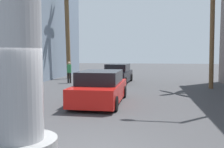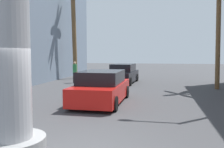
{
  "view_description": "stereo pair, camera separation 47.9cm",
  "coord_description": "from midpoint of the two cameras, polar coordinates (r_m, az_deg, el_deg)",
  "views": [
    {
      "loc": [
        1.54,
        -5.28,
        2.4
      ],
      "look_at": [
        0.0,
        5.17,
        1.53
      ],
      "focal_mm": 40.0,
      "sensor_mm": 36.0,
      "label": 1
    },
    {
      "loc": [
        2.01,
        -5.2,
        2.4
      ],
      "look_at": [
        0.0,
        5.17,
        1.53
      ],
      "focal_mm": 40.0,
      "sensor_mm": 36.0,
      "label": 2
    }
  ],
  "objects": [
    {
      "name": "palm_tree_far_left",
      "position": [
        23.93,
        -10.55,
        10.81
      ],
      "size": [
        2.46,
        2.46,
        8.29
      ],
      "color": "brown",
      "rests_on": "ground"
    },
    {
      "name": "car_lead",
      "position": [
        12.09,
        -3.84,
        -3.18
      ],
      "size": [
        2.21,
        4.74,
        1.56
      ],
      "color": "black",
      "rests_on": "ground"
    },
    {
      "name": "ground_plane",
      "position": [
        15.53,
        1.72,
        -4.17
      ],
      "size": [
        89.6,
        89.6,
        0.0
      ],
      "primitive_type": "plane",
      "color": "#424244"
    },
    {
      "name": "pedestrian_far_left",
      "position": [
        20.46,
        -10.42,
        0.76
      ],
      "size": [
        0.41,
        0.41,
        1.74
      ],
      "color": "black",
      "rests_on": "ground"
    },
    {
      "name": "palm_tree_mid_right",
      "position": [
        18.22,
        21.44,
        11.17
      ],
      "size": [
        2.79,
        3.0,
        6.98
      ],
      "color": "brown",
      "rests_on": "ground"
    },
    {
      "name": "car_far",
      "position": [
        20.22,
        0.67,
        0.01
      ],
      "size": [
        2.17,
        4.72,
        1.56
      ],
      "color": "black",
      "rests_on": "ground"
    }
  ]
}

